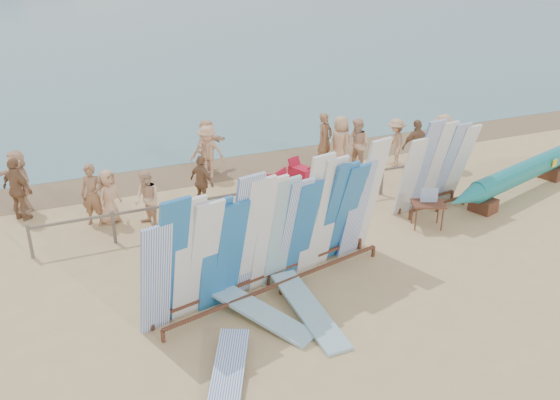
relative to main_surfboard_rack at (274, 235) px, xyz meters
name	(u,v)px	position (x,y,z in m)	size (l,w,h in m)	color
ground	(305,265)	(1.09, 0.68, -1.38)	(160.00, 160.00, 0.00)	tan
wet_sand_strip	(215,168)	(1.09, 7.88, -1.38)	(40.00, 2.60, 0.01)	#7C6245
fence	(259,196)	(1.09, 3.68, -0.74)	(12.08, 0.08, 0.90)	#6D5F52
main_surfboard_rack	(274,235)	(0.00, 0.00, 0.00)	(6.16, 2.14, 3.08)	brown
side_surfboard_rack	(436,168)	(5.87, 2.17, -0.10)	(2.50, 1.02, 2.82)	brown
outrigger_canoe	(522,174)	(9.03, 2.04, -0.71)	(7.16, 2.71, 1.04)	brown
vendor_table	(427,214)	(5.02, 1.27, -0.99)	(1.03, 0.89, 1.14)	brown
flat_board_e	(227,388)	(-1.99, -2.61, -1.38)	(0.56, 2.70, 0.07)	white
flat_board_b	(309,316)	(0.26, -1.24, -1.38)	(0.56, 2.70, 0.07)	#7DB4C8
flat_board_a	(257,319)	(-0.77, -0.89, -1.38)	(0.56, 2.70, 0.07)	#7DB4C8
beach_chair_left	(275,197)	(1.80, 4.23, -1.12)	(0.73, 0.74, 0.88)	#B0122A
beach_chair_right	(289,193)	(2.25, 4.27, -1.09)	(0.88, 0.88, 0.98)	#B0122A
stroller	(301,179)	(2.93, 4.87, -0.96)	(0.76, 0.90, 1.05)	#B0122A
beachgoer_8	(358,145)	(5.47, 5.83, -0.49)	(0.86, 0.41, 1.77)	beige
beachgoer_3	(207,152)	(0.66, 7.18, -0.51)	(1.12, 0.46, 1.74)	tan
beachgoer_10	(416,146)	(7.18, 4.92, -0.48)	(1.05, 0.45, 1.80)	#8C6042
beachgoer_0	(109,196)	(-2.81, 4.97, -0.61)	(0.75, 0.36, 1.54)	tan
beachgoer_extra_1	(18,189)	(-5.06, 6.12, -0.47)	(1.06, 0.46, 1.81)	#8C6042
beachgoer_5	(208,146)	(0.79, 7.57, -0.46)	(1.69, 0.55, 1.83)	beige
beachgoer_1	(92,195)	(-3.22, 5.01, -0.51)	(0.63, 0.35, 1.74)	#8C6042
beachgoer_11	(19,181)	(-5.02, 6.79, -0.47)	(1.68, 0.54, 1.82)	beige
beachgoer_9	(395,142)	(6.88, 5.70, -0.54)	(1.07, 0.44, 1.66)	tan
beachgoer_6	(340,143)	(4.97, 6.12, -0.45)	(0.91, 0.43, 1.86)	tan
beachgoer_2	(147,199)	(-1.90, 4.28, -0.57)	(0.78, 0.38, 1.61)	beige
beachgoer_7	(325,140)	(4.65, 6.63, -0.44)	(0.68, 0.37, 1.86)	#8C6042
beachgoer_4	(202,182)	(-0.19, 4.94, -0.58)	(0.93, 0.40, 1.58)	#8C6042
beachgoer_extra_0	(441,141)	(8.24, 4.97, -0.45)	(1.19, 0.49, 1.85)	tan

